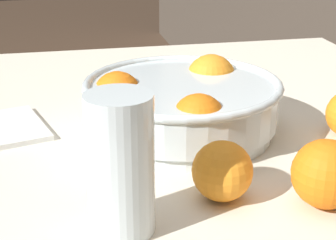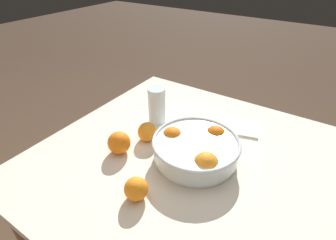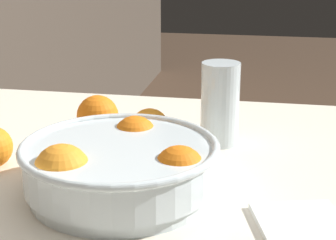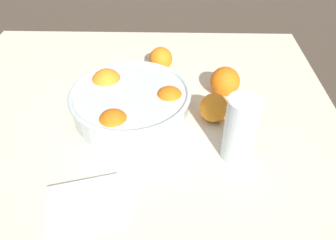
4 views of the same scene
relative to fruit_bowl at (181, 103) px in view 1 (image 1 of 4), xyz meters
The scene contains 6 objects.
dining_table 0.14m from the fruit_bowl, 23.71° to the left, with size 1.04×0.96×0.77m.
fruit_bowl is the anchor object (origin of this frame).
juice_glass 0.27m from the fruit_bowl, 26.10° to the right, with size 0.07×0.07×0.15m.
orange_loose_near_bowl 0.26m from the fruit_bowl, 24.50° to the left, with size 0.08×0.08×0.08m, color orange.
orange_loose_front 0.20m from the fruit_bowl, ahead, with size 0.07×0.07×0.07m, color orange.
napkin 0.27m from the fruit_bowl, 102.86° to the right, with size 0.14×0.11×0.01m, color white.
Camera 1 is at (0.74, -0.18, 1.10)m, focal length 60.00 mm.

